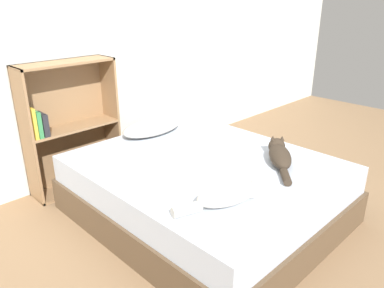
% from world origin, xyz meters
% --- Properties ---
extents(ground_plane, '(8.00, 8.00, 0.00)m').
position_xyz_m(ground_plane, '(0.00, 0.00, 0.00)').
color(ground_plane, '#846647').
extents(wall_back, '(8.00, 0.06, 2.50)m').
position_xyz_m(wall_back, '(0.00, 1.30, 1.25)').
color(wall_back, silver).
rests_on(wall_back, ground_plane).
extents(bed, '(1.57, 1.85, 0.45)m').
position_xyz_m(bed, '(0.00, 0.00, 0.22)').
color(bed, brown).
rests_on(bed, ground_plane).
extents(pillow, '(0.60, 0.31, 0.12)m').
position_xyz_m(pillow, '(0.11, 0.74, 0.52)').
color(pillow, beige).
rests_on(pillow, bed).
extents(cat_light, '(0.55, 0.29, 0.14)m').
position_xyz_m(cat_light, '(-0.34, -0.51, 0.51)').
color(cat_light, beige).
rests_on(cat_light, bed).
extents(cat_dark, '(0.49, 0.45, 0.15)m').
position_xyz_m(cat_dark, '(0.38, -0.39, 0.51)').
color(cat_dark, '#33281E').
rests_on(cat_dark, bed).
extents(bookshelf, '(0.79, 0.26, 1.11)m').
position_xyz_m(bookshelf, '(-0.48, 1.18, 0.56)').
color(bookshelf, '#8E6B47').
rests_on(bookshelf, ground_plane).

